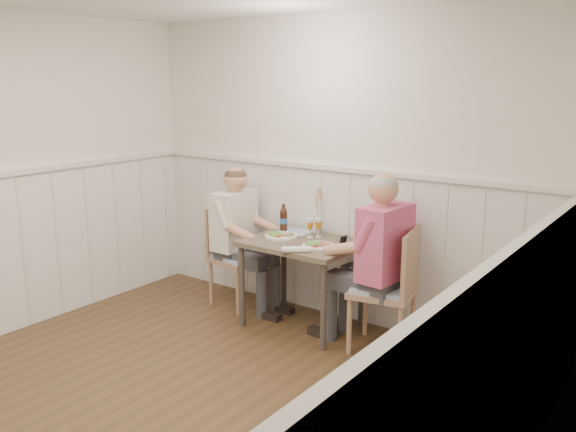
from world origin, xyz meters
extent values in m
plane|color=#48331F|center=(0.00, 0.00, 0.00)|extent=(4.50, 4.50, 0.00)
cube|color=white|center=(0.00, 2.25, 1.30)|extent=(4.00, 0.04, 2.60)
cube|color=white|center=(2.00, 0.00, 1.30)|extent=(0.04, 4.50, 2.60)
cube|color=silver|center=(0.00, 2.23, 0.65)|extent=(3.98, 0.03, 1.30)
cube|color=silver|center=(0.00, 2.22, 1.32)|extent=(3.98, 0.06, 0.04)
cube|color=silver|center=(1.97, 0.00, 1.32)|extent=(0.06, 4.48, 0.04)
cube|color=#524940|center=(-0.08, 1.84, 0.73)|extent=(0.92, 0.70, 0.04)
cylinder|color=#3F3833|center=(-0.48, 1.54, 0.35)|extent=(0.05, 0.05, 0.71)
cylinder|color=#3F3833|center=(-0.48, 2.14, 0.35)|extent=(0.05, 0.05, 0.71)
cylinder|color=#3F3833|center=(0.33, 1.54, 0.35)|extent=(0.05, 0.05, 0.71)
cylinder|color=#3F3833|center=(0.33, 2.14, 0.35)|extent=(0.05, 0.05, 0.71)
cube|color=#9A7158|center=(0.68, 1.83, 0.47)|extent=(0.54, 0.54, 0.04)
cube|color=#5976B5|center=(0.68, 1.83, 0.51)|extent=(0.48, 0.48, 0.03)
cube|color=#9A7158|center=(0.89, 1.87, 0.73)|extent=(0.12, 0.46, 0.48)
cylinder|color=#9A7158|center=(0.91, 1.68, 0.22)|extent=(0.04, 0.04, 0.45)
cylinder|color=#9A7158|center=(0.53, 1.60, 0.22)|extent=(0.04, 0.04, 0.45)
cylinder|color=#9A7158|center=(0.84, 2.06, 0.22)|extent=(0.04, 0.04, 0.45)
cylinder|color=#9A7158|center=(0.45, 1.99, 0.22)|extent=(0.04, 0.04, 0.45)
cube|color=#9A7158|center=(-0.83, 1.91, 0.44)|extent=(0.48, 0.48, 0.04)
cube|color=#5976B5|center=(-0.83, 1.91, 0.48)|extent=(0.43, 0.43, 0.03)
cube|color=#9A7158|center=(-1.03, 1.94, 0.69)|extent=(0.08, 0.43, 0.45)
cylinder|color=#9A7158|center=(-0.99, 2.12, 0.21)|extent=(0.04, 0.04, 0.42)
cylinder|color=#9A7158|center=(-0.63, 2.07, 0.21)|extent=(0.04, 0.04, 0.42)
cylinder|color=#9A7158|center=(-1.04, 1.75, 0.21)|extent=(0.04, 0.04, 0.42)
cylinder|color=#9A7158|center=(-0.67, 1.70, 0.21)|extent=(0.04, 0.04, 0.42)
cube|color=#3F3F47|center=(0.68, 1.81, 0.23)|extent=(0.49, 0.45, 0.46)
cube|color=#3F3F47|center=(0.48, 1.82, 0.52)|extent=(0.46, 0.41, 0.13)
cube|color=#CF4977|center=(0.68, 1.81, 0.87)|extent=(0.29, 0.47, 0.57)
sphere|color=tan|center=(0.68, 1.81, 1.28)|extent=(0.23, 0.23, 0.23)
sphere|color=#A5A5A0|center=(0.68, 1.81, 1.31)|extent=(0.22, 0.22, 0.22)
cube|color=black|center=(0.31, 1.84, 0.87)|extent=(0.02, 0.07, 0.13)
cube|color=#3F3F47|center=(-0.84, 1.89, 0.22)|extent=(0.42, 0.38, 0.43)
cube|color=#3F3F47|center=(-0.65, 1.89, 0.49)|extent=(0.40, 0.35, 0.12)
cube|color=white|center=(-0.84, 1.89, 0.81)|extent=(0.23, 0.42, 0.53)
sphere|color=tan|center=(-0.84, 1.89, 1.19)|extent=(0.21, 0.21, 0.21)
sphere|color=#4C3828|center=(-0.84, 1.89, 1.22)|extent=(0.20, 0.20, 0.20)
cylinder|color=white|center=(0.13, 1.77, 0.76)|extent=(0.26, 0.26, 0.02)
ellipsoid|color=#3F722D|center=(0.09, 1.74, 0.79)|extent=(0.13, 0.11, 0.05)
sphere|color=tan|center=(0.19, 1.78, 0.79)|extent=(0.04, 0.04, 0.04)
cube|color=brown|center=(0.15, 1.83, 0.77)|extent=(0.08, 0.05, 0.01)
cylinder|color=white|center=(0.21, 1.83, 0.78)|extent=(0.05, 0.05, 0.03)
cylinder|color=white|center=(-0.29, 1.84, 0.76)|extent=(0.28, 0.28, 0.02)
ellipsoid|color=#3F722D|center=(-0.33, 1.81, 0.80)|extent=(0.14, 0.12, 0.05)
sphere|color=tan|center=(-0.23, 1.85, 0.79)|extent=(0.04, 0.04, 0.04)
cylinder|color=silver|center=(-0.04, 2.03, 0.75)|extent=(0.06, 0.06, 0.01)
cylinder|color=silver|center=(-0.04, 2.03, 0.79)|extent=(0.01, 0.01, 0.07)
cone|color=orange|center=(-0.04, 2.03, 0.85)|extent=(0.06, 0.06, 0.06)
cylinder|color=silver|center=(-0.04, 2.03, 0.90)|extent=(0.06, 0.06, 0.03)
cylinder|color=silver|center=(-0.09, 1.97, 0.75)|extent=(0.06, 0.06, 0.01)
cylinder|color=silver|center=(-0.09, 1.97, 0.79)|extent=(0.01, 0.01, 0.07)
cone|color=orange|center=(-0.09, 1.97, 0.85)|extent=(0.07, 0.07, 0.06)
cylinder|color=silver|center=(-0.09, 1.97, 0.90)|extent=(0.07, 0.07, 0.03)
cylinder|color=black|center=(-0.40, 2.02, 0.84)|extent=(0.07, 0.07, 0.18)
cone|color=black|center=(-0.40, 2.02, 0.95)|extent=(0.07, 0.07, 0.04)
cylinder|color=black|center=(-0.40, 2.02, 0.98)|extent=(0.03, 0.03, 0.03)
cylinder|color=#2C63A5|center=(-0.40, 2.02, 0.84)|extent=(0.07, 0.07, 0.05)
cylinder|color=white|center=(0.08, 1.53, 0.77)|extent=(0.21, 0.18, 0.05)
cylinder|color=silver|center=(-0.14, 2.14, 0.79)|extent=(0.05, 0.05, 0.09)
cylinder|color=tan|center=(-0.14, 2.14, 0.95)|extent=(0.03, 0.03, 0.29)
cone|color=tan|center=(-0.14, 2.14, 1.13)|extent=(0.04, 0.04, 0.10)
cube|color=#5976B5|center=(-0.30, 2.06, 0.75)|extent=(0.30, 0.25, 0.01)
camera|label=1|loc=(2.69, -2.19, 2.08)|focal=38.00mm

